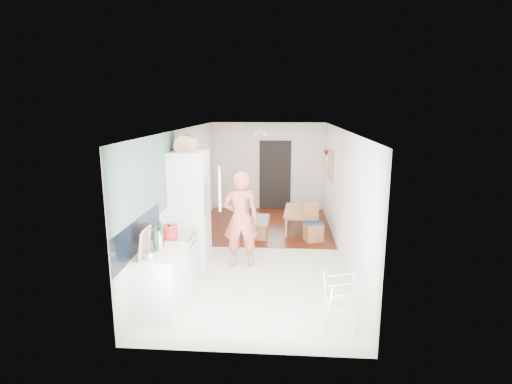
# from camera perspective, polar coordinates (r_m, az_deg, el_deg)

# --- Properties ---
(room_shell) EXTENTS (3.20, 7.00, 2.50)m
(room_shell) POSITION_cam_1_polar(r_m,az_deg,el_deg) (8.01, 0.72, -0.05)
(room_shell) COLOR beige
(room_shell) RESTS_ON ground
(floor) EXTENTS (3.20, 7.00, 0.01)m
(floor) POSITION_cam_1_polar(r_m,az_deg,el_deg) (8.36, 0.69, -8.45)
(floor) COLOR silver
(floor) RESTS_ON ground
(wood_floor_overlay) EXTENTS (3.20, 3.30, 0.01)m
(wood_floor_overlay) POSITION_cam_1_polar(r_m,az_deg,el_deg) (10.11, 1.32, -4.74)
(wood_floor_overlay) COLOR #5A1409
(wood_floor_overlay) RESTS_ON room_shell
(sage_wall_panel) EXTENTS (0.02, 3.00, 1.30)m
(sage_wall_panel) POSITION_cam_1_polar(r_m,az_deg,el_deg) (6.26, -15.09, 1.67)
(sage_wall_panel) COLOR slate
(sage_wall_panel) RESTS_ON room_shell
(tile_splashback) EXTENTS (0.02, 1.90, 0.50)m
(tile_splashback) POSITION_cam_1_polar(r_m,az_deg,el_deg) (5.92, -16.40, -5.98)
(tile_splashback) COLOR black
(tile_splashback) RESTS_ON room_shell
(doorway_recess) EXTENTS (0.90, 0.04, 2.00)m
(doorway_recess) POSITION_cam_1_polar(r_m,az_deg,el_deg) (11.46, 2.74, 2.38)
(doorway_recess) COLOR black
(doorway_recess) RESTS_ON room_shell
(base_cabinet) EXTENTS (0.60, 0.90, 0.86)m
(base_cabinet) POSITION_cam_1_polar(r_m,az_deg,el_deg) (6.09, -13.41, -12.56)
(base_cabinet) COLOR white
(base_cabinet) RESTS_ON room_shell
(worktop) EXTENTS (0.62, 0.92, 0.06)m
(worktop) POSITION_cam_1_polar(r_m,az_deg,el_deg) (5.92, -13.63, -8.51)
(worktop) COLOR white
(worktop) RESTS_ON room_shell
(range_cooker) EXTENTS (0.60, 0.60, 0.88)m
(range_cooker) POSITION_cam_1_polar(r_m,az_deg,el_deg) (6.75, -11.50, -9.88)
(range_cooker) COLOR white
(range_cooker) RESTS_ON room_shell
(cooker_top) EXTENTS (0.60, 0.60, 0.04)m
(cooker_top) POSITION_cam_1_polar(r_m,az_deg,el_deg) (6.59, -11.67, -6.17)
(cooker_top) COLOR #BDBDBF
(cooker_top) RESTS_ON room_shell
(fridge_housing) EXTENTS (0.66, 0.66, 2.15)m
(fridge_housing) POSITION_cam_1_polar(r_m,az_deg,el_deg) (7.48, -9.42, -2.48)
(fridge_housing) COLOR white
(fridge_housing) RESTS_ON room_shell
(fridge_door) EXTENTS (0.14, 0.56, 0.70)m
(fridge_door) POSITION_cam_1_polar(r_m,az_deg,el_deg) (6.97, -5.23, 0.57)
(fridge_door) COLOR white
(fridge_door) RESTS_ON room_shell
(fridge_interior) EXTENTS (0.02, 0.52, 0.66)m
(fridge_interior) POSITION_cam_1_polar(r_m,az_deg,el_deg) (7.31, -7.18, 1.07)
(fridge_interior) COLOR white
(fridge_interior) RESTS_ON room_shell
(pinboard) EXTENTS (0.03, 0.90, 0.70)m
(pinboard) POSITION_cam_1_polar(r_m,az_deg,el_deg) (9.88, 10.59, 3.84)
(pinboard) COLOR tan
(pinboard) RESTS_ON room_shell
(pinboard_frame) EXTENTS (0.00, 0.94, 0.74)m
(pinboard_frame) POSITION_cam_1_polar(r_m,az_deg,el_deg) (9.88, 10.51, 3.84)
(pinboard_frame) COLOR #9B6936
(pinboard_frame) RESTS_ON room_shell
(wall_sconce) EXTENTS (0.18, 0.18, 0.16)m
(wall_sconce) POSITION_cam_1_polar(r_m,az_deg,el_deg) (10.49, 10.03, 5.44)
(wall_sconce) COLOR maroon
(wall_sconce) RESTS_ON room_shell
(person) EXTENTS (0.82, 0.58, 2.14)m
(person) POSITION_cam_1_polar(r_m,az_deg,el_deg) (7.35, -2.20, -2.64)
(person) COLOR #DE6459
(person) RESTS_ON floor
(dining_table) EXTENTS (0.75, 1.26, 0.43)m
(dining_table) POSITION_cam_1_polar(r_m,az_deg,el_deg) (9.71, 6.63, -4.26)
(dining_table) COLOR #9B6936
(dining_table) RESTS_ON floor
(dining_chair) EXTENTS (0.46, 0.46, 0.86)m
(dining_chair) POSITION_cam_1_polar(r_m,az_deg,el_deg) (8.93, 8.21, -4.32)
(dining_chair) COLOR #9B6936
(dining_chair) RESTS_ON floor
(stool) EXTENTS (0.31, 0.31, 0.38)m
(stool) POSITION_cam_1_polar(r_m,az_deg,el_deg) (9.02, 0.64, -5.63)
(stool) COLOR #9B6936
(stool) RESTS_ON floor
(grey_drape) EXTENTS (0.43, 0.43, 0.18)m
(grey_drape) POSITION_cam_1_polar(r_m,az_deg,el_deg) (8.89, 0.55, -3.99)
(grey_drape) COLOR gray
(grey_drape) RESTS_ON stool
(drying_rack) EXTENTS (0.50, 0.48, 0.80)m
(drying_rack) POSITION_cam_1_polar(r_m,az_deg,el_deg) (5.49, 12.19, -15.73)
(drying_rack) COLOR white
(drying_rack) RESTS_ON floor
(bread_bin) EXTENTS (0.45, 0.43, 0.21)m
(bread_bin) POSITION_cam_1_polar(r_m,az_deg,el_deg) (7.38, -9.93, 6.61)
(bread_bin) COLOR tan
(bread_bin) RESTS_ON fridge_housing
(red_casserole) EXTENTS (0.33, 0.33, 0.17)m
(red_casserole) POSITION_cam_1_polar(r_m,az_deg,el_deg) (6.52, -12.31, -5.46)
(red_casserole) COLOR red
(red_casserole) RESTS_ON cooker_top
(steel_pan) EXTENTS (0.26, 0.26, 0.10)m
(steel_pan) POSITION_cam_1_polar(r_m,az_deg,el_deg) (5.67, -15.01, -8.65)
(steel_pan) COLOR #BDBDBF
(steel_pan) RESTS_ON worktop
(held_bottle) EXTENTS (0.06, 0.06, 0.26)m
(held_bottle) POSITION_cam_1_polar(r_m,az_deg,el_deg) (7.16, -1.22, -2.03)
(held_bottle) COLOR #1B3D23
(held_bottle) RESTS_ON person
(bottle_a) EXTENTS (0.09, 0.09, 0.30)m
(bottle_a) POSITION_cam_1_polar(r_m,az_deg,el_deg) (5.87, -14.13, -6.82)
(bottle_a) COLOR #1B3D23
(bottle_a) RESTS_ON worktop
(bottle_b) EXTENTS (0.09, 0.09, 0.30)m
(bottle_b) POSITION_cam_1_polar(r_m,az_deg,el_deg) (6.04, -13.37, -6.24)
(bottle_b) COLOR #1B3D23
(bottle_b) RESTS_ON worktop
(bottle_c) EXTENTS (0.10, 0.10, 0.21)m
(bottle_c) POSITION_cam_1_polar(r_m,az_deg,el_deg) (5.99, -13.63, -6.90)
(bottle_c) COLOR beige
(bottle_c) RESTS_ON worktop
(pepper_mill_front) EXTENTS (0.08, 0.08, 0.24)m
(pepper_mill_front) POSITION_cam_1_polar(r_m,az_deg,el_deg) (6.17, -13.37, -6.16)
(pepper_mill_front) COLOR tan
(pepper_mill_front) RESTS_ON worktop
(pepper_mill_back) EXTENTS (0.08, 0.08, 0.23)m
(pepper_mill_back) POSITION_cam_1_polar(r_m,az_deg,el_deg) (6.26, -13.36, -5.92)
(pepper_mill_back) COLOR tan
(pepper_mill_back) RESTS_ON worktop
(chopping_boards) EXTENTS (0.07, 0.31, 0.42)m
(chopping_boards) POSITION_cam_1_polar(r_m,az_deg,el_deg) (5.65, -15.63, -7.04)
(chopping_boards) COLOR tan
(chopping_boards) RESTS_ON worktop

